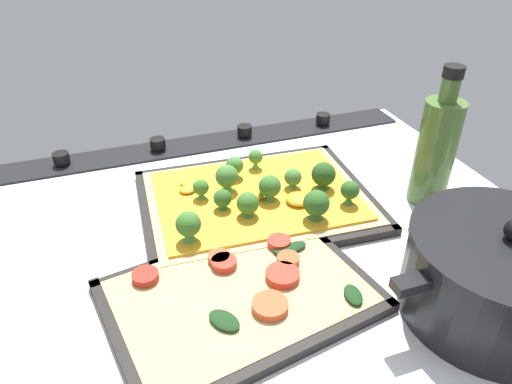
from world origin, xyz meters
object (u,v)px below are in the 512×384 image
object	(u,v)px
baking_tray_front	(257,203)
cooking_pot	(499,276)
broccoli_pizza	(259,196)
baking_tray_back	(240,297)
oil_bottle	(436,149)
veggie_pizza_back	(242,290)

from	to	relation	value
baking_tray_front	cooking_pot	size ratio (longest dim) A/B	1.30
broccoli_pizza	baking_tray_back	world-z (taller)	broccoli_pizza
cooking_pot	oil_bottle	bearing A→B (deg)	-108.27
veggie_pizza_back	oil_bottle	world-z (taller)	oil_bottle
baking_tray_back	oil_bottle	bearing A→B (deg)	-162.05
baking_tray_front	cooking_pot	distance (cm)	34.72
broccoli_pizza	veggie_pizza_back	bearing A→B (deg)	64.36
baking_tray_back	veggie_pizza_back	size ratio (longest dim) A/B	1.09
baking_tray_back	veggie_pizza_back	xyz separation A→B (cm)	(-0.42, -0.29, 0.73)
veggie_pizza_back	cooking_pot	size ratio (longest dim) A/B	1.11
broccoli_pizza	baking_tray_back	xyz separation A→B (cm)	(8.71, 17.56, -1.61)
baking_tray_front	cooking_pot	xyz separation A→B (cm)	(-18.17, 29.18, 4.83)
baking_tray_front	veggie_pizza_back	world-z (taller)	veggie_pizza_back
baking_tray_front	baking_tray_back	distance (cm)	20.10
baking_tray_back	broccoli_pizza	bearing A→B (deg)	-116.38
cooking_pot	oil_bottle	size ratio (longest dim) A/B	1.30
cooking_pot	oil_bottle	xyz separation A→B (cm)	(-7.25, -21.97, 3.59)
cooking_pot	oil_bottle	distance (cm)	23.41
oil_bottle	veggie_pizza_back	bearing A→B (deg)	17.71
veggie_pizza_back	oil_bottle	xyz separation A→B (cm)	(-33.52, -10.70, 7.67)
baking_tray_front	veggie_pizza_back	distance (cm)	19.68
broccoli_pizza	veggie_pizza_back	distance (cm)	19.17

